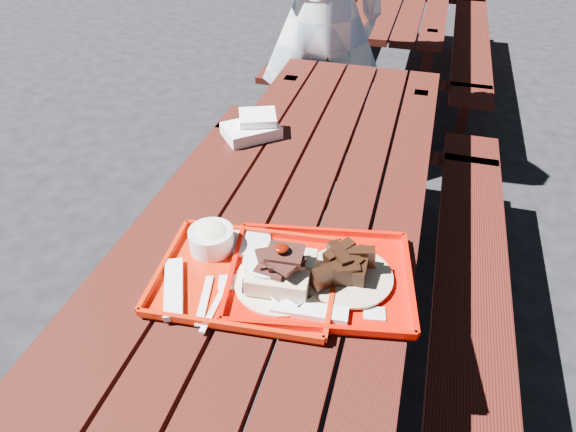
# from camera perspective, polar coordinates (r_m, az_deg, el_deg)

# --- Properties ---
(ground) EXTENTS (60.00, 60.00, 0.00)m
(ground) POSITION_cam_1_polar(r_m,az_deg,el_deg) (2.13, 1.13, -15.23)
(ground) COLOR black
(ground) RESTS_ON ground
(picnic_table_near) EXTENTS (1.41, 2.40, 0.75)m
(picnic_table_near) POSITION_cam_1_polar(r_m,az_deg,el_deg) (1.72, 1.36, -3.91)
(picnic_table_near) COLOR #3A100B
(picnic_table_near) RESTS_ON ground
(picnic_table_far) EXTENTS (1.41, 2.40, 0.75)m
(picnic_table_far) POSITION_cam_1_polar(r_m,az_deg,el_deg) (4.22, 11.77, 21.25)
(picnic_table_far) COLOR #3A100B
(picnic_table_far) RESTS_ON ground
(near_tray) EXTENTS (0.49, 0.40, 0.15)m
(near_tray) POSITION_cam_1_polar(r_m,az_deg,el_deg) (1.35, -4.39, -5.40)
(near_tray) COLOR red
(near_tray) RESTS_ON picnic_table_near
(far_tray) EXTENTS (0.53, 0.44, 0.08)m
(far_tray) POSITION_cam_1_polar(r_m,az_deg,el_deg) (1.33, 3.24, -6.64)
(far_tray) COLOR red
(far_tray) RESTS_ON picnic_table_near
(white_cloth) EXTENTS (0.25, 0.24, 0.08)m
(white_cloth) POSITION_cam_1_polar(r_m,az_deg,el_deg) (1.97, -3.91, 9.83)
(white_cloth) COLOR white
(white_cloth) RESTS_ON picnic_table_near
(person) EXTENTS (0.77, 0.64, 1.82)m
(person) POSITION_cam_1_polar(r_m,az_deg,el_deg) (2.82, 3.83, 21.24)
(person) COLOR #A9C5E4
(person) RESTS_ON ground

